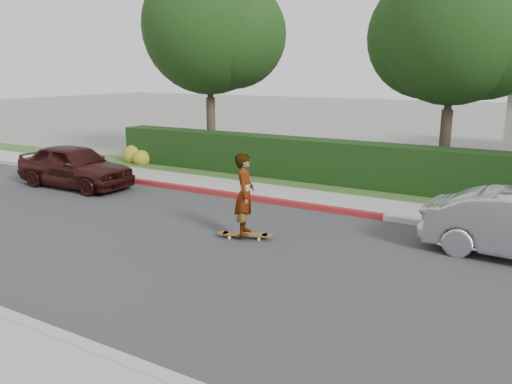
# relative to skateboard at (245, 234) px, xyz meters

# --- Properties ---
(ground) EXTENTS (120.00, 120.00, 0.00)m
(ground) POSITION_rel_skateboard_xyz_m (1.31, -1.03, -0.11)
(ground) COLOR slate
(ground) RESTS_ON ground
(road) EXTENTS (60.00, 8.00, 0.01)m
(road) POSITION_rel_skateboard_xyz_m (1.31, -1.03, -0.11)
(road) COLOR #2D2D30
(road) RESTS_ON ground
(curb_near) EXTENTS (60.00, 0.20, 0.15)m
(curb_near) POSITION_rel_skateboard_xyz_m (1.31, -5.13, -0.04)
(curb_near) COLOR #9E9E99
(curb_near) RESTS_ON ground
(curb_far) EXTENTS (60.00, 0.20, 0.15)m
(curb_far) POSITION_rel_skateboard_xyz_m (1.31, 3.07, -0.04)
(curb_far) COLOR #9E9E99
(curb_far) RESTS_ON ground
(curb_red_section) EXTENTS (12.00, 0.21, 0.15)m
(curb_red_section) POSITION_rel_skateboard_xyz_m (-3.69, 3.07, -0.03)
(curb_red_section) COLOR maroon
(curb_red_section) RESTS_ON ground
(sidewalk_far) EXTENTS (60.00, 1.60, 0.12)m
(sidewalk_far) POSITION_rel_skateboard_xyz_m (1.31, 3.97, -0.05)
(sidewalk_far) COLOR gray
(sidewalk_far) RESTS_ON ground
(planting_strip) EXTENTS (60.00, 1.60, 0.10)m
(planting_strip) POSITION_rel_skateboard_xyz_m (1.31, 5.57, -0.06)
(planting_strip) COLOR #2D4C1E
(planting_strip) RESTS_ON ground
(hedge) EXTENTS (15.00, 1.00, 1.50)m
(hedge) POSITION_rel_skateboard_xyz_m (-1.69, 6.17, 0.64)
(hedge) COLOR black
(hedge) RESTS_ON ground
(flowering_shrub) EXTENTS (1.40, 1.00, 0.90)m
(flowering_shrub) POSITION_rel_skateboard_xyz_m (-8.70, 5.71, 0.22)
(flowering_shrub) COLOR #2D4C19
(flowering_shrub) RESTS_ON ground
(tree_left) EXTENTS (5.99, 5.21, 8.00)m
(tree_left) POSITION_rel_skateboard_xyz_m (-6.20, 7.66, 5.15)
(tree_left) COLOR #33261C
(tree_left) RESTS_ON ground
(tree_center) EXTENTS (5.66, 4.84, 7.44)m
(tree_center) POSITION_rel_skateboard_xyz_m (2.80, 8.16, 4.79)
(tree_center) COLOR #33261C
(tree_center) RESTS_ON ground
(skateboard) EXTENTS (1.28, 0.68, 0.12)m
(skateboard) POSITION_rel_skateboard_xyz_m (0.00, 0.00, 0.00)
(skateboard) COLOR yellow
(skateboard) RESTS_ON ground
(skateboarder) EXTENTS (0.68, 0.80, 1.85)m
(skateboarder) POSITION_rel_skateboard_xyz_m (0.00, -0.00, 0.94)
(skateboarder) COLOR white
(skateboarder) RESTS_ON skateboard
(car_maroon) EXTENTS (4.18, 1.73, 1.42)m
(car_maroon) POSITION_rel_skateboard_xyz_m (-7.57, 1.68, 0.60)
(car_maroon) COLOR #351310
(car_maroon) RESTS_ON ground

